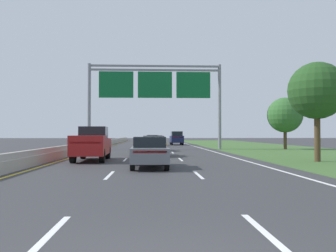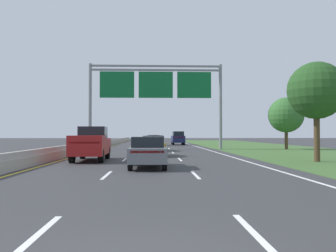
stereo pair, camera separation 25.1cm
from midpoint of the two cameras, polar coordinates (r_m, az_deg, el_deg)
ground_plane at (r=39.61m, az=-2.21°, el=-3.75°), size 220.00×220.00×0.00m
lane_striping at (r=39.15m, az=-2.21°, el=-3.77°), size 11.96×106.00×0.01m
grass_verge_right at (r=41.99m, az=17.23°, el=-3.54°), size 14.00×110.00×0.02m
median_barrier_concrete at (r=40.14m, az=-11.69°, el=-3.18°), size 0.60×110.00×0.85m
overhead_sign_gantry at (r=40.68m, az=-1.78°, el=5.94°), size 15.06×0.42×9.61m
pickup_truck_red at (r=23.67m, az=-11.76°, el=-2.79°), size 2.14×5.45×2.20m
car_silver_centre_lane_sedan at (r=36.45m, az=-1.86°, el=-2.68°), size 1.90×4.43×1.57m
car_gold_centre_lane_sedan at (r=27.86m, az=-2.10°, el=-3.11°), size 1.90×4.43×1.57m
car_blue_centre_lane_sedan at (r=52.70m, az=-2.06°, el=-2.24°), size 1.84×4.41×1.57m
car_navy_right_lane_suv at (r=56.46m, az=1.72°, el=-1.89°), size 1.95×4.72×2.11m
car_grey_centre_lane_sedan at (r=18.36m, az=-2.86°, el=-4.07°), size 1.87×4.42×1.57m
roadside_tree_near at (r=24.03m, az=22.74°, el=5.16°), size 3.52×3.52×6.15m
roadside_tree_mid at (r=42.01m, az=18.37°, el=1.66°), size 3.91×3.91×5.78m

